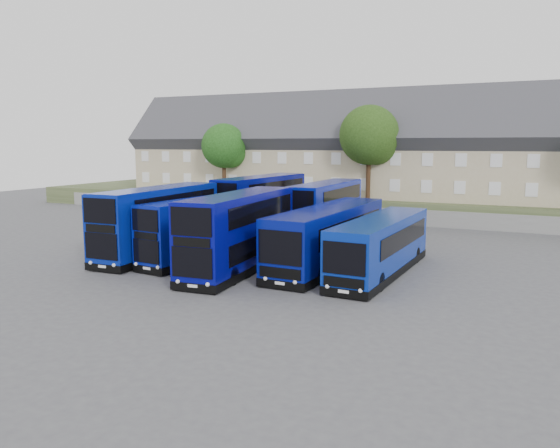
% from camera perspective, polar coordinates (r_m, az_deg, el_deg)
% --- Properties ---
extents(ground, '(120.00, 120.00, 0.00)m').
position_cam_1_polar(ground, '(32.04, -7.46, -5.15)').
color(ground, '#48484D').
rests_on(ground, ground).
extents(retaining_wall, '(70.00, 0.40, 1.50)m').
position_cam_1_polar(retaining_wall, '(53.35, 6.60, 1.10)').
color(retaining_wall, slate).
rests_on(retaining_wall, ground).
extents(earth_bank, '(80.00, 20.00, 2.00)m').
position_cam_1_polar(earth_bank, '(62.82, 9.55, 2.36)').
color(earth_bank, '#3D4A29').
rests_on(earth_bank, ground).
extents(terrace_row, '(66.00, 10.40, 11.20)m').
position_cam_1_polar(terrace_row, '(57.20, 14.42, 7.25)').
color(terrace_row, tan).
rests_on(terrace_row, earth_bank).
extents(dd_front_left, '(3.13, 11.52, 4.54)m').
position_cam_1_polar(dd_front_left, '(37.46, -12.57, 0.16)').
color(dd_front_left, '#081E96').
rests_on(dd_front_left, ground).
extents(dd_front_mid, '(3.18, 10.08, 3.94)m').
position_cam_1_polar(dd_front_mid, '(35.53, -8.30, -0.65)').
color(dd_front_mid, '#08189F').
rests_on(dd_front_mid, ground).
extents(dd_front_right, '(3.51, 11.56, 4.53)m').
position_cam_1_polar(dd_front_right, '(32.38, -4.22, -0.94)').
color(dd_front_right, '#070980').
rests_on(dd_front_right, ground).
extents(dd_rear_left, '(3.10, 11.90, 4.70)m').
position_cam_1_polar(dd_rear_left, '(46.73, -1.96, 2.05)').
color(dd_rear_left, '#060C7A').
rests_on(dd_rear_left, ground).
extents(dd_rear_right, '(2.72, 11.15, 4.42)m').
position_cam_1_polar(dd_rear_right, '(43.18, 4.78, 1.31)').
color(dd_rear_right, '#081799').
rests_on(dd_rear_right, ground).
extents(coach_east_a, '(3.14, 13.31, 3.62)m').
position_cam_1_polar(coach_east_a, '(33.59, 5.08, -1.39)').
color(coach_east_a, '#071182').
rests_on(coach_east_a, ground).
extents(coach_east_b, '(2.95, 12.03, 3.26)m').
position_cam_1_polar(coach_east_b, '(31.88, 10.49, -2.35)').
color(coach_east_b, '#0828A2').
rests_on(coach_east_b, ground).
extents(tree_west, '(4.80, 4.80, 7.65)m').
position_cam_1_polar(tree_west, '(59.79, -5.73, 7.94)').
color(tree_west, '#382314').
rests_on(tree_west, earth_bank).
extents(tree_mid, '(5.76, 5.76, 9.18)m').
position_cam_1_polar(tree_mid, '(53.82, 9.48, 8.91)').
color(tree_mid, '#382314').
rests_on(tree_mid, earth_bank).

